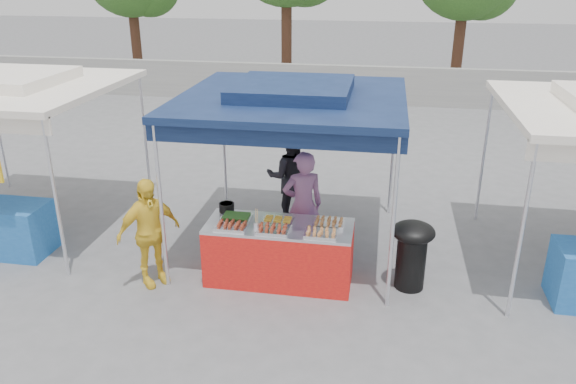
% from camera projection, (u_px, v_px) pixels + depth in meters
% --- Properties ---
extents(ground_plane, '(80.00, 80.00, 0.00)m').
position_uv_depth(ground_plane, '(281.00, 276.00, 8.01)').
color(ground_plane, slate).
extents(back_wall, '(40.00, 0.25, 1.20)m').
position_uv_depth(back_wall, '(344.00, 84.00, 17.83)').
color(back_wall, gray).
rests_on(back_wall, ground_plane).
extents(main_canopy, '(3.20, 3.20, 2.57)m').
position_uv_depth(main_canopy, '(292.00, 97.00, 8.01)').
color(main_canopy, silver).
rests_on(main_canopy, ground_plane).
extents(neighbor_stall_left, '(3.20, 3.20, 2.57)m').
position_uv_depth(neighbor_stall_left, '(1.00, 141.00, 8.65)').
color(neighbor_stall_left, silver).
rests_on(neighbor_stall_left, ground_plane).
extents(vendor_table, '(2.00, 0.80, 0.85)m').
position_uv_depth(vendor_table, '(279.00, 252.00, 7.76)').
color(vendor_table, red).
rests_on(vendor_table, ground_plane).
extents(food_tray_fl, '(0.42, 0.30, 0.07)m').
position_uv_depth(food_tray_fl, '(231.00, 226.00, 7.48)').
color(food_tray_fl, white).
rests_on(food_tray_fl, vendor_table).
extents(food_tray_fm, '(0.42, 0.30, 0.07)m').
position_uv_depth(food_tray_fm, '(273.00, 230.00, 7.37)').
color(food_tray_fm, white).
rests_on(food_tray_fm, vendor_table).
extents(food_tray_fr, '(0.42, 0.30, 0.07)m').
position_uv_depth(food_tray_fr, '(321.00, 233.00, 7.27)').
color(food_tray_fr, white).
rests_on(food_tray_fr, vendor_table).
extents(food_tray_bl, '(0.42, 0.30, 0.07)m').
position_uv_depth(food_tray_bl, '(236.00, 218.00, 7.73)').
color(food_tray_bl, white).
rests_on(food_tray_bl, vendor_table).
extents(food_tray_bm, '(0.42, 0.30, 0.07)m').
position_uv_depth(food_tray_bm, '(278.00, 220.00, 7.65)').
color(food_tray_bm, white).
rests_on(food_tray_bm, vendor_table).
extents(food_tray_br, '(0.42, 0.30, 0.07)m').
position_uv_depth(food_tray_br, '(329.00, 223.00, 7.57)').
color(food_tray_br, white).
rests_on(food_tray_br, vendor_table).
extents(cooking_pot, '(0.22, 0.22, 0.13)m').
position_uv_depth(cooking_pot, '(227.00, 207.00, 7.99)').
color(cooking_pot, black).
rests_on(cooking_pot, vendor_table).
extents(skewer_cup, '(0.09, 0.09, 0.11)m').
position_uv_depth(skewer_cup, '(257.00, 226.00, 7.43)').
color(skewer_cup, silver).
rests_on(skewer_cup, vendor_table).
extents(wok_burner, '(0.58, 0.58, 0.97)m').
position_uv_depth(wok_burner, '(412.00, 249.00, 7.52)').
color(wok_burner, black).
rests_on(wok_burner, ground_plane).
extents(crate_left, '(0.56, 0.39, 0.33)m').
position_uv_depth(crate_left, '(255.00, 247.00, 8.45)').
color(crate_left, '#1743BB').
rests_on(crate_left, ground_plane).
extents(crate_right, '(0.56, 0.39, 0.33)m').
position_uv_depth(crate_right, '(314.00, 252.00, 8.33)').
color(crate_right, '#1743BB').
rests_on(crate_right, ground_plane).
extents(crate_stacked, '(0.53, 0.37, 0.32)m').
position_uv_depth(crate_stacked, '(314.00, 232.00, 8.20)').
color(crate_stacked, '#1743BB').
rests_on(crate_stacked, crate_right).
extents(vendor_woman, '(0.71, 0.60, 1.67)m').
position_uv_depth(vendor_woman, '(303.00, 205.00, 8.25)').
color(vendor_woman, '#9E6593').
rests_on(vendor_woman, ground_plane).
extents(helper_man, '(0.90, 0.75, 1.65)m').
position_uv_depth(helper_man, '(290.00, 176.00, 9.41)').
color(helper_man, '#222228').
rests_on(helper_man, ground_plane).
extents(customer_person, '(0.88, 0.92, 1.54)m').
position_uv_depth(customer_person, '(149.00, 233.00, 7.56)').
color(customer_person, yellow).
rests_on(customer_person, ground_plane).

